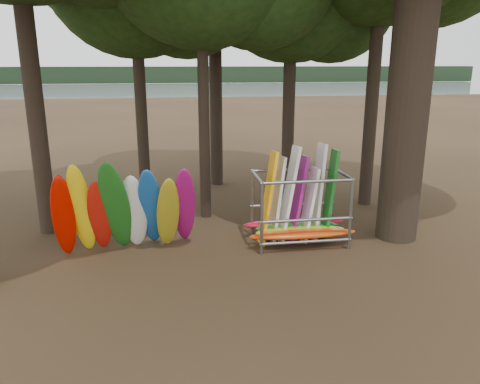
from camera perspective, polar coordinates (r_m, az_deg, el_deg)
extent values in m
plane|color=#47331E|center=(13.20, 1.58, -7.58)|extent=(120.00, 120.00, 0.00)
plane|color=gray|center=(72.16, -7.04, 11.37)|extent=(160.00, 160.00, 0.00)
cube|color=black|center=(122.00, -7.86, 13.98)|extent=(160.00, 4.00, 4.00)
cylinder|color=black|center=(15.26, -24.75, 18.47)|extent=(0.53, 0.53, 12.63)
cylinder|color=black|center=(17.84, -12.23, 14.54)|extent=(0.43, 0.43, 9.94)
cylinder|color=black|center=(20.09, -3.06, 17.84)|extent=(0.53, 0.53, 11.97)
cylinder|color=black|center=(18.72, 6.07, 14.40)|extent=(0.48, 0.48, 9.66)
cylinder|color=black|center=(15.52, -4.56, 15.61)|extent=(0.37, 0.37, 10.42)
cylinder|color=black|center=(17.67, 16.30, 17.52)|extent=(0.47, 0.47, 11.94)
cylinder|color=black|center=(14.38, 20.79, 20.40)|extent=(1.20, 1.20, 13.27)
ellipsoid|color=#C90C00|center=(13.38, -20.72, -2.77)|extent=(0.73, 1.01, 2.50)
ellipsoid|color=yellow|center=(13.34, -18.76, -2.00)|extent=(0.73, 1.28, 2.81)
ellipsoid|color=red|center=(13.32, -16.73, -2.84)|extent=(0.71, 1.40, 2.38)
ellipsoid|color=#1C661C|center=(13.03, -14.91, -1.82)|extent=(0.94, 1.84, 2.96)
ellipsoid|color=white|center=(13.27, -12.76, -2.42)|extent=(0.70, 1.34, 2.48)
ellipsoid|color=#1859B1|center=(13.17, -10.80, -1.94)|extent=(0.72, 1.91, 2.72)
ellipsoid|color=#A8991D|center=(13.08, -8.77, -2.60)|extent=(0.79, 1.53, 2.42)
ellipsoid|color=#A91173|center=(13.15, -6.79, -1.79)|extent=(0.61, 1.97, 2.73)
ellipsoid|color=#DB3F0C|center=(13.60, 7.69, -5.11)|extent=(3.16, 0.55, 0.24)
ellipsoid|color=#A6B618|center=(13.85, 7.37, -4.71)|extent=(2.69, 0.55, 0.24)
ellipsoid|color=#18701D|center=(14.17, 6.97, -4.21)|extent=(2.56, 0.55, 0.24)
ellipsoid|color=red|center=(14.50, 6.59, -3.74)|extent=(3.17, 0.55, 0.24)
cube|color=#FEA80D|center=(13.56, 3.40, -0.79)|extent=(0.54, 0.81, 2.77)
cube|color=silver|center=(13.84, 4.49, -0.90)|extent=(0.48, 0.81, 2.57)
cube|color=white|center=(13.74, 5.90, -0.33)|extent=(0.65, 0.83, 2.89)
cube|color=#911878|center=(13.97, 7.01, -0.79)|extent=(0.57, 0.81, 2.58)
cube|color=white|center=(13.97, 8.39, -1.57)|extent=(0.52, 0.78, 2.24)
cube|color=white|center=(14.13, 9.44, -0.01)|extent=(0.38, 0.81, 2.92)
cube|color=#176A22|center=(14.10, 10.85, -0.45)|extent=(0.42, 0.78, 2.76)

